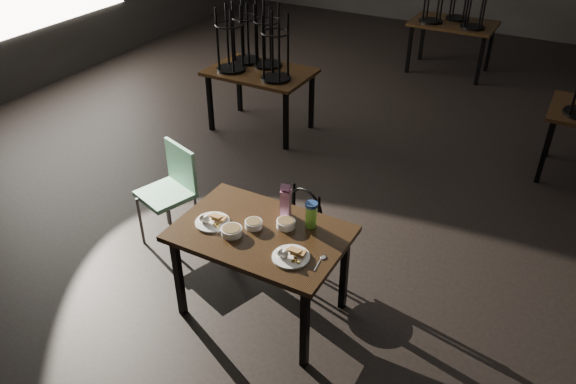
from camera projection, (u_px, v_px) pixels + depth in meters
The scene contains 13 objects.
main_table at pixel (261, 240), 3.96m from camera, with size 1.20×0.80×0.75m.
plate_left at pixel (212, 221), 3.99m from camera, with size 0.25×0.25×0.08m.
plate_right at pixel (290, 255), 3.66m from camera, with size 0.25×0.25×0.08m.
bowl_near at pixel (254, 224), 3.95m from camera, with size 0.12×0.12×0.05m.
bowl_far at pixel (286, 223), 3.95m from camera, with size 0.13×0.13×0.05m.
bowl_big at pixel (232, 231), 3.87m from camera, with size 0.15×0.15×0.05m.
juice_carton at pixel (286, 201), 4.01m from camera, with size 0.08×0.08×0.27m.
water_bottle at pixel (311, 214), 3.91m from camera, with size 0.10×0.10×0.20m.
spoon at pixel (322, 258), 3.66m from camera, with size 0.04×0.18×0.01m.
bentwood_chair at pixel (298, 226), 4.46m from camera, with size 0.40×0.39×0.76m.
school_chair at pixel (172, 186), 4.83m from camera, with size 0.52×0.52×0.88m.
bg_table_left at pixel (258, 66), 6.53m from camera, with size 1.20×0.80×1.48m.
bg_table_far at pixel (454, 21), 8.15m from camera, with size 1.20×0.80×1.48m.
Camera 1 is at (1.75, -4.70, 3.11)m, focal length 35.00 mm.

